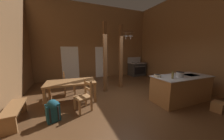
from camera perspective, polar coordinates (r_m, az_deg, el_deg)
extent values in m
cube|color=brown|center=(4.57, 5.46, -14.75)|extent=(8.11, 8.50, 0.10)
cube|color=brown|center=(7.84, -8.20, 13.36)|extent=(8.11, 0.14, 4.66)
cube|color=brown|center=(6.78, 35.58, 12.17)|extent=(0.14, 8.50, 4.66)
cube|color=white|center=(7.55, -19.99, 3.07)|extent=(1.00, 0.01, 2.05)
cube|color=white|center=(7.90, -5.25, 3.91)|extent=(0.84, 0.01, 2.05)
cube|color=olive|center=(4.94, 31.04, -7.95)|extent=(2.11, 0.92, 0.91)
cube|color=#A8AAB2|center=(4.83, 31.53, -2.66)|extent=(2.17, 0.98, 0.02)
cube|color=black|center=(5.22, 34.64, -2.03)|extent=(0.52, 0.40, 0.00)
cube|color=black|center=(5.32, 26.89, -10.99)|extent=(2.00, 0.06, 0.10)
cube|color=#323232|center=(8.59, 12.23, 0.35)|extent=(1.14, 0.82, 0.90)
cube|color=black|center=(8.30, 13.85, -0.26)|extent=(0.93, 0.06, 0.52)
cylinder|color=#A8AAB2|center=(8.24, 14.04, 1.63)|extent=(0.83, 0.07, 0.02)
cube|color=#A8AAB2|center=(8.53, 12.34, 3.43)|extent=(1.18, 0.86, 0.03)
cube|color=#A8AAB2|center=(8.79, 10.95, 5.01)|extent=(1.14, 0.10, 0.40)
cylinder|color=black|center=(8.56, 14.28, 3.51)|extent=(0.21, 0.21, 0.01)
cylinder|color=black|center=(8.25, 11.64, 3.38)|extent=(0.21, 0.21, 0.01)
cylinder|color=black|center=(8.80, 13.01, 3.73)|extent=(0.21, 0.21, 0.01)
cylinder|color=black|center=(8.50, 10.40, 3.61)|extent=(0.21, 0.21, 0.01)
cylinder|color=black|center=(8.44, 15.76, 2.57)|extent=(0.05, 0.03, 0.04)
cylinder|color=black|center=(8.30, 14.62, 2.50)|extent=(0.05, 0.03, 0.04)
cylinder|color=black|center=(8.16, 13.44, 2.42)|extent=(0.05, 0.03, 0.04)
cylinder|color=black|center=(8.02, 12.22, 2.35)|extent=(0.05, 0.03, 0.04)
cube|color=brown|center=(5.60, 4.45, 6.36)|extent=(0.15, 0.15, 3.01)
cube|color=brown|center=(5.76, 7.25, 18.46)|extent=(0.69, 0.12, 0.06)
cylinder|color=#A8AAB2|center=(5.74, 6.96, 17.58)|extent=(0.01, 0.01, 0.18)
cylinder|color=#A8AAB2|center=(5.73, 6.93, 16.48)|extent=(0.22, 0.22, 0.04)
cylinder|color=#A8AAB2|center=(5.72, 6.91, 15.68)|extent=(0.02, 0.02, 0.14)
cylinder|color=#A8AAB2|center=(5.85, 9.25, 17.39)|extent=(0.01, 0.01, 0.18)
cylinder|color=#A8AAB2|center=(5.84, 9.22, 16.31)|extent=(0.20, 0.20, 0.04)
cylinder|color=#A8AAB2|center=(5.83, 9.20, 15.53)|extent=(0.02, 0.02, 0.14)
cube|color=brown|center=(5.03, -3.46, 5.96)|extent=(0.14, 0.14, 3.01)
cube|color=#9E7044|center=(4.85, 43.00, -11.75)|extent=(0.41, 0.35, 0.04)
cube|color=#9E7044|center=(4.76, 42.34, -14.01)|extent=(0.10, 0.28, 0.26)
cube|color=#9E7044|center=(5.05, 43.20, -12.81)|extent=(0.10, 0.28, 0.26)
cube|color=#9E7044|center=(4.90, 42.79, -13.36)|extent=(0.37, 0.34, 0.03)
cube|color=olive|center=(4.40, -19.77, -5.73)|extent=(1.75, 1.01, 0.06)
cube|color=olive|center=(4.96, -28.74, -9.09)|extent=(0.08, 0.08, 0.68)
cube|color=olive|center=(4.93, -10.18, -8.10)|extent=(0.08, 0.08, 0.68)
cube|color=olive|center=(4.24, -30.49, -12.42)|extent=(0.08, 0.08, 0.68)
cube|color=olive|center=(4.20, -8.49, -11.29)|extent=(0.08, 0.08, 0.68)
cube|color=#9E7044|center=(5.22, -20.50, -6.53)|extent=(0.46, 0.46, 0.04)
cube|color=#9E7044|center=(5.48, -18.52, -8.09)|extent=(0.05, 0.05, 0.41)
cube|color=#9E7044|center=(5.12, -18.03, -9.34)|extent=(0.05, 0.05, 0.41)
cube|color=#9E7044|center=(5.38, -22.72, -5.68)|extent=(0.05, 0.05, 0.95)
cube|color=#9E7044|center=(5.02, -22.53, -6.79)|extent=(0.05, 0.05, 0.95)
cube|color=#9E7044|center=(5.12, -22.90, -2.28)|extent=(0.05, 0.38, 0.07)
cube|color=#9E7044|center=(5.16, -22.76, -4.35)|extent=(0.05, 0.38, 0.07)
cube|color=#9E7044|center=(3.71, -14.37, -13.01)|extent=(0.55, 0.55, 0.04)
cube|color=#9E7044|center=(3.58, -15.77, -17.95)|extent=(0.06, 0.06, 0.41)
cube|color=#9E7044|center=(3.89, -18.08, -15.65)|extent=(0.06, 0.06, 0.41)
cube|color=#9E7044|center=(3.61, -10.30, -12.73)|extent=(0.06, 0.06, 0.95)
cube|color=#9E7044|center=(3.92, -13.02, -10.92)|extent=(0.06, 0.06, 0.95)
cube|color=#9E7044|center=(3.65, -11.93, -6.45)|extent=(0.14, 0.37, 0.07)
cube|color=#9E7044|center=(3.70, -11.82, -9.27)|extent=(0.14, 0.37, 0.07)
cube|color=olive|center=(3.96, -40.69, -13.85)|extent=(0.43, 1.14, 0.04)
cube|color=olive|center=(3.62, -42.30, -20.09)|extent=(0.31, 0.08, 0.40)
cube|color=olive|center=(4.49, -38.78, -14.02)|extent=(0.31, 0.08, 0.40)
cube|color=olive|center=(4.08, -40.19, -17.75)|extent=(0.12, 0.92, 0.06)
cube|color=#194756|center=(3.55, -27.32, -18.30)|extent=(0.37, 0.31, 0.48)
cube|color=#194756|center=(3.70, -27.74, -18.43)|extent=(0.23, 0.13, 0.17)
cylinder|color=black|center=(3.43, -28.44, -19.47)|extent=(0.05, 0.05, 0.38)
cylinder|color=black|center=(3.46, -25.18, -18.89)|extent=(0.05, 0.05, 0.38)
sphere|color=#194756|center=(3.46, -27.62, -15.07)|extent=(0.34, 0.34, 0.27)
cylinder|color=#A8AAB2|center=(4.61, 30.73, -1.95)|extent=(0.25, 0.25, 0.17)
cylinder|color=black|center=(4.60, 30.83, -0.88)|extent=(0.26, 0.26, 0.01)
cylinder|color=#A8AAB2|center=(4.49, 29.72, -1.59)|extent=(0.05, 0.02, 0.02)
cylinder|color=#A8AAB2|center=(4.71, 31.78, -1.29)|extent=(0.05, 0.02, 0.02)
cylinder|color=#B2A893|center=(4.27, 21.74, -2.68)|extent=(0.23, 0.23, 0.08)
cylinder|color=black|center=(4.26, 21.78, -2.13)|extent=(0.19, 0.19, 0.00)
cylinder|color=brown|center=(4.24, 27.99, -2.37)|extent=(0.07, 0.07, 0.21)
cylinder|color=brown|center=(4.22, 28.15, -0.53)|extent=(0.03, 0.03, 0.07)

